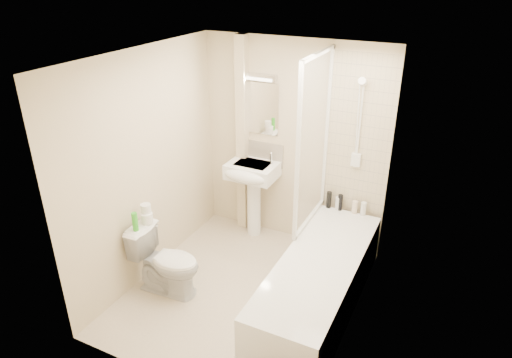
% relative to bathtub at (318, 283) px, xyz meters
% --- Properties ---
extents(floor, '(2.50, 2.50, 0.00)m').
position_rel_bathtub_xyz_m(floor, '(-0.75, -0.13, -0.29)').
color(floor, beige).
rests_on(floor, ground).
extents(wall_back, '(2.20, 0.02, 2.40)m').
position_rel_bathtub_xyz_m(wall_back, '(-0.75, 1.12, 0.91)').
color(wall_back, beige).
rests_on(wall_back, ground).
extents(wall_left, '(0.02, 2.50, 2.40)m').
position_rel_bathtub_xyz_m(wall_left, '(-1.85, -0.13, 0.91)').
color(wall_left, beige).
rests_on(wall_left, ground).
extents(wall_right, '(0.02, 2.50, 2.40)m').
position_rel_bathtub_xyz_m(wall_right, '(0.35, -0.13, 0.91)').
color(wall_right, beige).
rests_on(wall_right, ground).
extents(ceiling, '(2.20, 2.50, 0.02)m').
position_rel_bathtub_xyz_m(ceiling, '(-0.75, -0.13, 2.11)').
color(ceiling, white).
rests_on(ceiling, wall_back).
extents(tile_back, '(0.70, 0.01, 1.75)m').
position_rel_bathtub_xyz_m(tile_back, '(0.00, 1.11, 1.14)').
color(tile_back, beige).
rests_on(tile_back, wall_back).
extents(tile_right, '(0.01, 2.10, 1.75)m').
position_rel_bathtub_xyz_m(tile_right, '(0.34, 0.00, 1.14)').
color(tile_right, beige).
rests_on(tile_right, wall_right).
extents(pipe_boxing, '(0.12, 0.12, 2.40)m').
position_rel_bathtub_xyz_m(pipe_boxing, '(-1.37, 1.06, 0.91)').
color(pipe_boxing, beige).
rests_on(pipe_boxing, ground).
extents(splashback, '(0.60, 0.02, 0.30)m').
position_rel_bathtub_xyz_m(splashback, '(-1.16, 1.11, 0.74)').
color(splashback, beige).
rests_on(splashback, wall_back).
extents(mirror, '(0.46, 0.01, 0.60)m').
position_rel_bathtub_xyz_m(mirror, '(-1.16, 1.11, 1.29)').
color(mirror, white).
rests_on(mirror, wall_back).
extents(strip_light, '(0.42, 0.07, 0.07)m').
position_rel_bathtub_xyz_m(strip_light, '(-1.16, 1.09, 1.66)').
color(strip_light, silver).
rests_on(strip_light, wall_back).
extents(bathtub, '(0.70, 2.10, 0.55)m').
position_rel_bathtub_xyz_m(bathtub, '(0.00, 0.00, 0.00)').
color(bathtub, white).
rests_on(bathtub, ground).
extents(shower_screen, '(0.04, 0.92, 1.80)m').
position_rel_bathtub_xyz_m(shower_screen, '(-0.35, 0.67, 1.16)').
color(shower_screen, white).
rests_on(shower_screen, bathtub).
extents(shower_fixture, '(0.10, 0.16, 0.99)m').
position_rel_bathtub_xyz_m(shower_fixture, '(-0.00, 1.07, 1.26)').
color(shower_fixture, white).
rests_on(shower_fixture, wall_back).
extents(pedestal_sink, '(0.57, 0.51, 1.10)m').
position_rel_bathtub_xyz_m(pedestal_sink, '(-1.16, 0.89, 0.49)').
color(pedestal_sink, white).
rests_on(pedestal_sink, ground).
extents(bottle_black_a, '(0.06, 0.06, 0.20)m').
position_rel_bathtub_xyz_m(bottle_black_a, '(-0.25, 1.03, 0.36)').
color(bottle_black_a, black).
rests_on(bottle_black_a, bathtub).
extents(bottle_white_a, '(0.06, 0.06, 0.15)m').
position_rel_bathtub_xyz_m(bottle_white_a, '(-0.14, 1.03, 0.34)').
color(bottle_white_a, silver).
rests_on(bottle_white_a, bathtub).
extents(bottle_black_b, '(0.05, 0.05, 0.19)m').
position_rel_bathtub_xyz_m(bottle_black_b, '(-0.12, 1.03, 0.35)').
color(bottle_black_b, black).
rests_on(bottle_black_b, bathtub).
extents(bottle_cream, '(0.06, 0.06, 0.15)m').
position_rel_bathtub_xyz_m(bottle_cream, '(0.05, 1.03, 0.33)').
color(bottle_cream, beige).
rests_on(bottle_cream, bathtub).
extents(bottle_white_b, '(0.06, 0.06, 0.15)m').
position_rel_bathtub_xyz_m(bottle_white_b, '(0.15, 1.03, 0.34)').
color(bottle_white_b, white).
rests_on(bottle_white_b, bathtub).
extents(toilet, '(0.49, 0.75, 0.72)m').
position_rel_bathtub_xyz_m(toilet, '(-1.47, -0.43, 0.07)').
color(toilet, white).
rests_on(toilet, ground).
extents(toilet_roll_lower, '(0.12, 0.12, 0.11)m').
position_rel_bathtub_xyz_m(toilet_roll_lower, '(-1.71, -0.37, 0.48)').
color(toilet_roll_lower, white).
rests_on(toilet_roll_lower, toilet).
extents(toilet_roll_upper, '(0.10, 0.10, 0.09)m').
position_rel_bathtub_xyz_m(toilet_roll_upper, '(-1.73, -0.36, 0.58)').
color(toilet_roll_upper, white).
rests_on(toilet_roll_upper, toilet_roll_lower).
extents(green_bottle, '(0.06, 0.06, 0.19)m').
position_rel_bathtub_xyz_m(green_bottle, '(-1.72, -0.54, 0.53)').
color(green_bottle, green).
rests_on(green_bottle, toilet).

